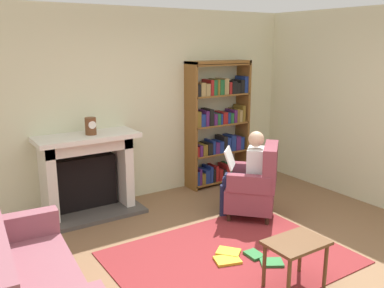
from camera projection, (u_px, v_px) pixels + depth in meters
name	position (u px, v px, depth m)	size (l,w,h in m)	color
ground	(249.00, 271.00, 4.16)	(14.00, 14.00, 0.00)	brown
back_wall	(134.00, 106.00, 5.92)	(5.60, 0.10, 2.70)	beige
side_wall_right	(332.00, 102.00, 6.27)	(0.10, 5.20, 2.70)	beige
area_rug	(230.00, 258.00, 4.41)	(2.40, 1.80, 0.01)	maroon
fireplace	(87.00, 172.00, 5.46)	(1.33, 0.64, 1.09)	#4C4742
mantel_clock	(91.00, 126.00, 5.26)	(0.14, 0.14, 0.22)	brown
bookshelf	(218.00, 125.00, 6.54)	(1.05, 0.32, 1.96)	brown
armchair_reading	(256.00, 185.00, 5.38)	(0.89, 0.89, 0.97)	#331E14
seated_reader	(247.00, 170.00, 5.36)	(0.58, 0.58, 1.14)	silver
sofa_floral	(27.00, 287.00, 3.33)	(0.84, 1.75, 0.85)	#8A505B
side_table	(296.00, 249.00, 3.80)	(0.56, 0.39, 0.47)	brown
scattered_books	(242.00, 257.00, 4.38)	(0.65, 0.69, 0.03)	gold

